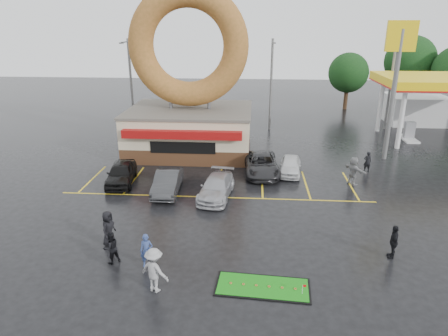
# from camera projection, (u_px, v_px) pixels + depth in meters

# --- Properties ---
(ground) EXTENTS (120.00, 120.00, 0.00)m
(ground) POSITION_uv_depth(u_px,v_px,m) (210.00, 222.00, 22.14)
(ground) COLOR black
(ground) RESTS_ON ground
(donut_shop) EXTENTS (10.20, 8.70, 13.50)m
(donut_shop) POSITION_uv_depth(u_px,v_px,m) (190.00, 99.00, 32.96)
(donut_shop) COLOR #472B19
(donut_shop) RESTS_ON ground
(gas_station) EXTENTS (12.30, 13.65, 5.90)m
(gas_station) POSITION_uv_depth(u_px,v_px,m) (434.00, 95.00, 39.12)
(gas_station) COLOR silver
(gas_station) RESTS_ON ground
(shell_sign) EXTENTS (2.20, 0.36, 10.60)m
(shell_sign) POSITION_uv_depth(u_px,v_px,m) (397.00, 66.00, 29.96)
(shell_sign) COLOR slate
(shell_sign) RESTS_ON ground
(streetlight_left) EXTENTS (0.40, 2.21, 9.00)m
(streetlight_left) POSITION_uv_depth(u_px,v_px,m) (131.00, 83.00, 39.84)
(streetlight_left) COLOR slate
(streetlight_left) RESTS_ON ground
(streetlight_mid) EXTENTS (0.40, 2.21, 9.00)m
(streetlight_mid) POSITION_uv_depth(u_px,v_px,m) (271.00, 83.00, 39.82)
(streetlight_mid) COLOR slate
(streetlight_mid) RESTS_ON ground
(streetlight_right) EXTENTS (0.40, 2.21, 9.00)m
(streetlight_right) POSITION_uv_depth(u_px,v_px,m) (391.00, 82.00, 39.94)
(streetlight_right) COLOR slate
(streetlight_right) RESTS_ON ground
(tree_far_c) EXTENTS (6.30, 6.30, 9.00)m
(tree_far_c) POSITION_uv_depth(u_px,v_px,m) (410.00, 61.00, 50.48)
(tree_far_c) COLOR #332114
(tree_far_c) RESTS_ON ground
(tree_far_d) EXTENTS (4.90, 4.90, 7.00)m
(tree_far_d) POSITION_uv_depth(u_px,v_px,m) (348.00, 73.00, 49.60)
(tree_far_d) COLOR #332114
(tree_far_d) RESTS_ON ground
(car_black) EXTENTS (2.24, 4.46, 1.46)m
(car_black) POSITION_uv_depth(u_px,v_px,m) (121.00, 173.00, 27.34)
(car_black) COLOR black
(car_black) RESTS_ON ground
(car_dgrey) EXTENTS (1.63, 4.36, 1.42)m
(car_dgrey) POSITION_uv_depth(u_px,v_px,m) (167.00, 182.00, 25.87)
(car_dgrey) COLOR #2E2F31
(car_dgrey) RESTS_ON ground
(car_silver) EXTENTS (2.34, 4.69, 1.31)m
(car_silver) POSITION_uv_depth(u_px,v_px,m) (216.00, 187.00, 25.19)
(car_silver) COLOR #A9A8AE
(car_silver) RESTS_ON ground
(car_grey) EXTENTS (2.74, 5.32, 1.44)m
(car_grey) POSITION_uv_depth(u_px,v_px,m) (261.00, 164.00, 29.08)
(car_grey) COLOR #29282B
(car_grey) RESTS_ON ground
(car_white) EXTENTS (1.90, 3.83, 1.25)m
(car_white) POSITION_uv_depth(u_px,v_px,m) (290.00, 166.00, 29.08)
(car_white) COLOR silver
(car_white) RESTS_ON ground
(person_blue) EXTENTS (0.61, 0.42, 1.61)m
(person_blue) POSITION_uv_depth(u_px,v_px,m) (147.00, 251.00, 17.89)
(person_blue) COLOR navy
(person_blue) RESTS_ON ground
(person_blackjkt) EXTENTS (0.96, 0.94, 1.56)m
(person_blackjkt) POSITION_uv_depth(u_px,v_px,m) (111.00, 248.00, 18.20)
(person_blackjkt) COLOR black
(person_blackjkt) RESTS_ON ground
(person_hoodie) EXTENTS (1.45, 1.19, 1.96)m
(person_hoodie) POSITION_uv_depth(u_px,v_px,m) (154.00, 270.00, 16.19)
(person_hoodie) COLOR gray
(person_hoodie) RESTS_ON ground
(person_bystander) EXTENTS (0.75, 0.99, 1.81)m
(person_bystander) POSITION_uv_depth(u_px,v_px,m) (108.00, 228.00, 19.66)
(person_bystander) COLOR black
(person_bystander) RESTS_ON ground
(person_cameraman) EXTENTS (0.56, 1.02, 1.66)m
(person_cameraman) POSITION_uv_depth(u_px,v_px,m) (394.00, 242.00, 18.60)
(person_cameraman) COLOR black
(person_cameraman) RESTS_ON ground
(person_walker_near) EXTENTS (1.46, 1.84, 1.96)m
(person_walker_near) POSITION_uv_depth(u_px,v_px,m) (353.00, 171.00, 27.08)
(person_walker_near) COLOR gray
(person_walker_near) RESTS_ON ground
(person_walker_far) EXTENTS (0.58, 0.40, 1.54)m
(person_walker_far) POSITION_uv_depth(u_px,v_px,m) (367.00, 162.00, 29.44)
(person_walker_far) COLOR black
(person_walker_far) RESTS_ON ground
(dumpster) EXTENTS (2.02, 1.57, 1.30)m
(dumpster) POSITION_uv_depth(u_px,v_px,m) (141.00, 141.00, 35.07)
(dumpster) COLOR #1A4426
(dumpster) RESTS_ON ground
(putting_green) EXTENTS (4.06, 1.98, 0.50)m
(putting_green) POSITION_uv_depth(u_px,v_px,m) (263.00, 287.00, 16.70)
(putting_green) COLOR black
(putting_green) RESTS_ON ground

